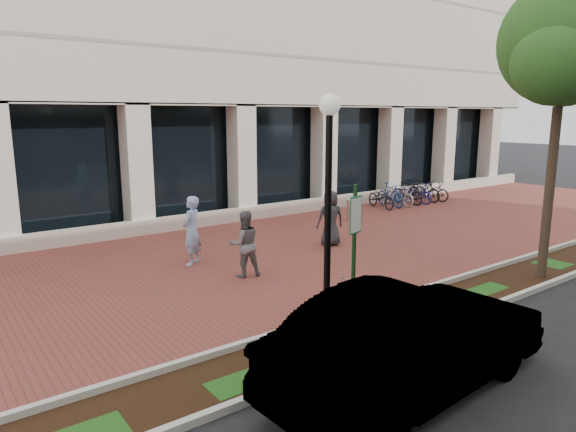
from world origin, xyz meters
TOP-DOWN VIEW (x-y plane):
  - ground at (0.00, 0.00)m, footprint 120.00×120.00m
  - brick_plaza at (0.00, 0.00)m, footprint 40.00×9.00m
  - planting_strip at (0.00, -5.25)m, footprint 40.00×1.50m
  - curb_plaza_side at (0.00, -4.50)m, footprint 40.00×0.12m
  - curb_street_side at (0.00, -6.00)m, footprint 40.00×0.12m
  - parking_sign at (-2.23, -5.52)m, footprint 0.34×0.07m
  - lamppost at (-2.26, -4.87)m, footprint 0.36×0.36m
  - street_tree at (4.07, -5.51)m, footprint 3.39×2.83m
  - locked_bicycle at (-2.35, -5.04)m, footprint 1.89×0.80m
  - pedestrian_left at (-2.26, 0.48)m, footprint 0.79×0.75m
  - pedestrian_mid at (-1.70, -1.19)m, footprint 0.91×0.79m
  - pedestrian_right at (1.96, -0.16)m, footprint 0.95×0.78m
  - bollard at (4.80, 2.12)m, footprint 0.12×0.12m
  - bike_rack_cluster at (9.42, 3.25)m, footprint 4.17×1.83m
  - sedan_near_curb at (-2.58, -7.07)m, footprint 4.78×1.94m

SIDE VIEW (x-z plane):
  - ground at x=0.00m, z-range 0.00..0.00m
  - brick_plaza at x=0.00m, z-range 0.00..0.01m
  - planting_strip at x=0.00m, z-range 0.00..0.01m
  - curb_plaza_side at x=0.00m, z-range 0.00..0.12m
  - curb_street_side at x=0.00m, z-range 0.00..0.12m
  - bollard at x=4.80m, z-range 0.01..0.86m
  - bike_rack_cluster at x=9.42m, z-range -0.03..0.99m
  - locked_bicycle at x=-2.35m, z-range 0.00..0.97m
  - sedan_near_curb at x=-2.58m, z-range 0.00..1.54m
  - pedestrian_mid at x=-1.70m, z-range 0.00..1.63m
  - pedestrian_right at x=1.96m, z-range 0.00..1.67m
  - pedestrian_left at x=-2.26m, z-range 0.00..1.81m
  - parking_sign at x=-2.23m, z-range 0.35..3.12m
  - lamppost at x=-2.26m, z-range 0.28..4.48m
  - street_tree at x=4.07m, z-range 1.83..8.70m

